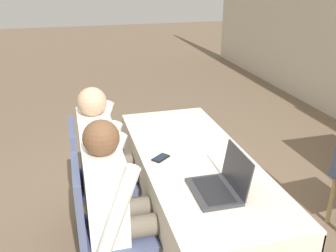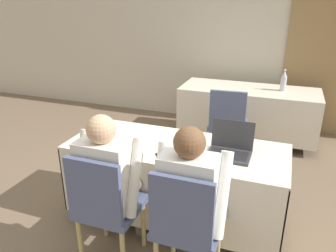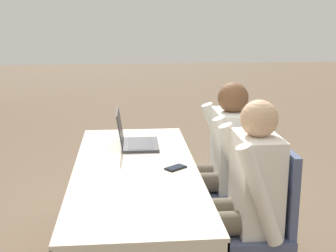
{
  "view_description": "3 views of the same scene",
  "coord_description": "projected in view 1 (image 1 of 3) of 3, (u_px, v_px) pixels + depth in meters",
  "views": [
    {
      "loc": [
        2.14,
        -0.77,
        1.92
      ],
      "look_at": [
        0.0,
        -0.19,
        0.99
      ],
      "focal_mm": 40.0,
      "sensor_mm": 36.0,
      "label": 1
    },
    {
      "loc": [
        0.79,
        -2.35,
        1.91
      ],
      "look_at": [
        0.0,
        -0.19,
        0.99
      ],
      "focal_mm": 35.0,
      "sensor_mm": 36.0,
      "label": 2
    },
    {
      "loc": [
        -2.62,
        0.05,
        1.64
      ],
      "look_at": [
        0.0,
        -0.19,
        0.99
      ],
      "focal_mm": 50.0,
      "sensor_mm": 36.0,
      "label": 3
    }
  ],
  "objects": [
    {
      "name": "chair_near_left",
      "position": [
        95.0,
        175.0,
        2.74
      ],
      "size": [
        0.44,
        0.44,
        0.93
      ],
      "rotation": [
        0.0,
        0.0,
        3.14
      ],
      "color": "tan",
      "rests_on": "ground_plane"
    },
    {
      "name": "cell_phone",
      "position": [
        161.0,
        158.0,
        2.53
      ],
      "size": [
        0.13,
        0.14,
        0.01
      ],
      "rotation": [
        0.0,
        0.0,
        0.66
      ],
      "color": "black",
      "rests_on": "conference_table_near"
    },
    {
      "name": "person_white_shirt",
      "position": [
        120.0,
        200.0,
        2.17
      ],
      "size": [
        0.5,
        0.52,
        1.19
      ],
      "rotation": [
        0.0,
        0.0,
        3.14
      ],
      "color": "#665B4C",
      "rests_on": "ground_plane"
    },
    {
      "name": "paper_beside_laptop",
      "position": [
        173.0,
        132.0,
        2.93
      ],
      "size": [
        0.3,
        0.35,
        0.0
      ],
      "rotation": [
        0.0,
        0.0,
        0.37
      ],
      "color": "white",
      "rests_on": "conference_table_near"
    },
    {
      "name": "laptop",
      "position": [
        220.0,
        185.0,
        2.13
      ],
      "size": [
        0.34,
        0.28,
        0.25
      ],
      "rotation": [
        0.0,
        0.0,
        -0.02
      ],
      "color": "#333338",
      "rests_on": "conference_table_near"
    },
    {
      "name": "person_checkered_shirt",
      "position": [
        107.0,
        154.0,
        2.71
      ],
      "size": [
        0.5,
        0.52,
        1.19
      ],
      "rotation": [
        0.0,
        0.0,
        3.14
      ],
      "color": "#665B4C",
      "rests_on": "ground_plane"
    },
    {
      "name": "conference_table_near",
      "position": [
        195.0,
        180.0,
        2.62
      ],
      "size": [
        1.83,
        0.73,
        0.74
      ],
      "color": "beige",
      "rests_on": "ground_plane"
    },
    {
      "name": "chair_near_right",
      "position": [
        103.0,
        226.0,
        2.21
      ],
      "size": [
        0.44,
        0.44,
        0.93
      ],
      "rotation": [
        0.0,
        0.0,
        3.14
      ],
      "color": "tan",
      "rests_on": "ground_plane"
    },
    {
      "name": "ground_plane",
      "position": [
        193.0,
        243.0,
        2.84
      ],
      "size": [
        24.0,
        24.0,
        0.0
      ],
      "primitive_type": "plane",
      "color": "brown"
    }
  ]
}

